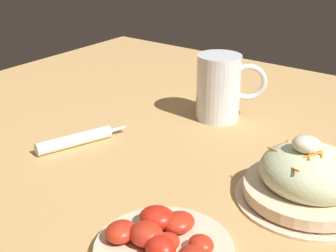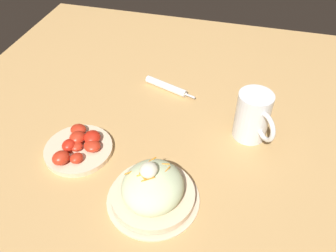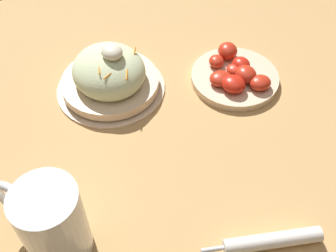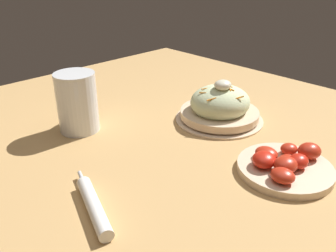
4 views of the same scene
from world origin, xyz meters
TOP-DOWN VIEW (x-y plane):
  - ground_plane at (0.00, 0.00)m, footprint 1.43×1.43m
  - salad_plate at (-0.27, -0.05)m, footprint 0.23×0.23m
  - beer_mug at (0.02, -0.25)m, footprint 0.14×0.11m
  - napkin_roll at (0.17, 0.04)m, footprint 0.08×0.19m
  - tomato_plate at (-0.17, 0.20)m, footprint 0.19×0.19m

SIDE VIEW (x-z plane):
  - ground_plane at x=0.00m, z-range 0.00..0.00m
  - napkin_roll at x=0.17m, z-range 0.00..0.02m
  - tomato_plate at x=-0.17m, z-range -0.01..0.04m
  - salad_plate at x=-0.27m, z-range -0.02..0.09m
  - beer_mug at x=0.02m, z-range -0.01..0.14m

